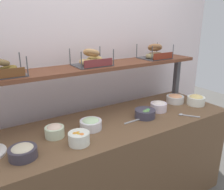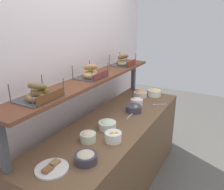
{
  "view_description": "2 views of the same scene",
  "coord_description": "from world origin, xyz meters",
  "px_view_note": "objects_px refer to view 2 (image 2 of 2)",
  "views": [
    {
      "loc": [
        -0.89,
        -1.47,
        1.66
      ],
      "look_at": [
        0.09,
        0.09,
        1.05
      ],
      "focal_mm": 37.34,
      "sensor_mm": 36.0,
      "label": 1
    },
    {
      "loc": [
        -1.84,
        -1.01,
        1.88
      ],
      "look_at": [
        0.11,
        0.09,
        1.09
      ],
      "focal_mm": 36.59,
      "sensor_mm": 36.0,
      "label": 2
    }
  ],
  "objects_px": {
    "bagel_basket_sesame": "(91,73)",
    "serving_plate_white": "(52,168)",
    "bowl_veggie_mix": "(134,109)",
    "bowl_potato_salad": "(88,136)",
    "bowl_egg_salad": "(155,92)",
    "bagel_basket_everything": "(123,61)",
    "bowl_cream_cheese": "(137,101)",
    "bowl_tuna_salad": "(86,157)",
    "bowl_scallion_spread": "(107,125)",
    "serving_spoon_by_edge": "(157,105)",
    "serving_spoon_near_plate": "(131,115)",
    "bagel_basket_cinnamon_raisin": "(38,93)",
    "bowl_fruit_salad": "(113,137)",
    "bowl_lox_spread": "(140,94)"
  },
  "relations": [
    {
      "from": "bowl_fruit_salad",
      "to": "bowl_egg_salad",
      "type": "distance_m",
      "value": 1.29
    },
    {
      "from": "serving_spoon_near_plate",
      "to": "bowl_cream_cheese",
      "type": "bearing_deg",
      "value": 12.11
    },
    {
      "from": "bowl_lox_spread",
      "to": "serving_spoon_by_edge",
      "type": "xyz_separation_m",
      "value": [
        -0.18,
        -0.3,
        -0.03
      ]
    },
    {
      "from": "serving_plate_white",
      "to": "serving_spoon_near_plate",
      "type": "height_order",
      "value": "serving_plate_white"
    },
    {
      "from": "bowl_tuna_salad",
      "to": "serving_plate_white",
      "type": "relative_size",
      "value": 0.73
    },
    {
      "from": "bowl_cream_cheese",
      "to": "serving_plate_white",
      "type": "xyz_separation_m",
      "value": [
        -1.42,
        0.03,
        -0.04
      ]
    },
    {
      "from": "serving_plate_white",
      "to": "serving_spoon_by_edge",
      "type": "xyz_separation_m",
      "value": [
        1.54,
        -0.25,
        -0.0
      ]
    },
    {
      "from": "bowl_potato_salad",
      "to": "serving_spoon_near_plate",
      "type": "relative_size",
      "value": 0.76
    },
    {
      "from": "bowl_tuna_salad",
      "to": "serving_spoon_by_edge",
      "type": "distance_m",
      "value": 1.35
    },
    {
      "from": "bowl_lox_spread",
      "to": "bowl_veggie_mix",
      "type": "height_order",
      "value": "same"
    },
    {
      "from": "bagel_basket_everything",
      "to": "bagel_basket_sesame",
      "type": "bearing_deg",
      "value": 179.18
    },
    {
      "from": "bowl_egg_salad",
      "to": "serving_plate_white",
      "type": "relative_size",
      "value": 0.71
    },
    {
      "from": "bowl_egg_salad",
      "to": "serving_spoon_by_edge",
      "type": "bearing_deg",
      "value": -155.22
    },
    {
      "from": "bowl_lox_spread",
      "to": "serving_plate_white",
      "type": "distance_m",
      "value": 1.72
    },
    {
      "from": "bagel_basket_cinnamon_raisin",
      "to": "bowl_lox_spread",
      "type": "bearing_deg",
      "value": -7.51
    },
    {
      "from": "bowl_egg_salad",
      "to": "bagel_basket_sesame",
      "type": "bearing_deg",
      "value": 159.0
    },
    {
      "from": "bowl_veggie_mix",
      "to": "bagel_basket_sesame",
      "type": "relative_size",
      "value": 0.58
    },
    {
      "from": "serving_spoon_by_edge",
      "to": "bagel_basket_cinnamon_raisin",
      "type": "xyz_separation_m",
      "value": [
        -1.36,
        0.5,
        0.47
      ]
    },
    {
      "from": "bowl_veggie_mix",
      "to": "serving_spoon_by_edge",
      "type": "distance_m",
      "value": 0.36
    },
    {
      "from": "bowl_egg_salad",
      "to": "bowl_lox_spread",
      "type": "bearing_deg",
      "value": 128.77
    },
    {
      "from": "serving_spoon_near_plate",
      "to": "bowl_lox_spread",
      "type": "bearing_deg",
      "value": 13.46
    },
    {
      "from": "bowl_egg_salad",
      "to": "bagel_basket_cinnamon_raisin",
      "type": "distance_m",
      "value": 1.75
    },
    {
      "from": "bowl_tuna_salad",
      "to": "bowl_veggie_mix",
      "type": "relative_size",
      "value": 0.98
    },
    {
      "from": "bowl_lox_spread",
      "to": "bowl_scallion_spread",
      "type": "height_order",
      "value": "bowl_scallion_spread"
    },
    {
      "from": "bowl_fruit_salad",
      "to": "bagel_basket_everything",
      "type": "relative_size",
      "value": 0.5
    },
    {
      "from": "serving_spoon_by_edge",
      "to": "bagel_basket_everything",
      "type": "xyz_separation_m",
      "value": [
        0.05,
        0.5,
        0.47
      ]
    },
    {
      "from": "bagel_basket_everything",
      "to": "bowl_cream_cheese",
      "type": "bearing_deg",
      "value": -121.56
    },
    {
      "from": "bowl_scallion_spread",
      "to": "serving_spoon_by_edge",
      "type": "height_order",
      "value": "bowl_scallion_spread"
    },
    {
      "from": "bowl_scallion_spread",
      "to": "bagel_basket_cinnamon_raisin",
      "type": "height_order",
      "value": "bagel_basket_cinnamon_raisin"
    },
    {
      "from": "bowl_veggie_mix",
      "to": "serving_spoon_by_edge",
      "type": "height_order",
      "value": "bowl_veggie_mix"
    },
    {
      "from": "bowl_cream_cheese",
      "to": "bowl_fruit_salad",
      "type": "bearing_deg",
      "value": -169.65
    },
    {
      "from": "serving_spoon_near_plate",
      "to": "bagel_basket_everything",
      "type": "xyz_separation_m",
      "value": [
        0.48,
        0.35,
        0.47
      ]
    },
    {
      "from": "bowl_veggie_mix",
      "to": "bagel_basket_sesame",
      "type": "xyz_separation_m",
      "value": [
        -0.33,
        0.34,
        0.44
      ]
    },
    {
      "from": "bagel_basket_cinnamon_raisin",
      "to": "bowl_veggie_mix",
      "type": "bearing_deg",
      "value": -17.86
    },
    {
      "from": "bowl_egg_salad",
      "to": "bowl_veggie_mix",
      "type": "relative_size",
      "value": 0.96
    },
    {
      "from": "serving_plate_white",
      "to": "bowl_lox_spread",
      "type": "bearing_deg",
      "value": 1.53
    },
    {
      "from": "bowl_potato_salad",
      "to": "bowl_egg_salad",
      "type": "bearing_deg",
      "value": -4.36
    },
    {
      "from": "bowl_tuna_salad",
      "to": "bowl_fruit_salad",
      "type": "bearing_deg",
      "value": -5.41
    },
    {
      "from": "bowl_veggie_mix",
      "to": "bowl_cream_cheese",
      "type": "height_order",
      "value": "bowl_cream_cheese"
    },
    {
      "from": "bowl_tuna_salad",
      "to": "bowl_scallion_spread",
      "type": "relative_size",
      "value": 1.02
    },
    {
      "from": "serving_plate_white",
      "to": "bowl_tuna_salad",
      "type": "bearing_deg",
      "value": -39.81
    },
    {
      "from": "bagel_basket_sesame",
      "to": "serving_plate_white",
      "type": "bearing_deg",
      "value": -163.94
    },
    {
      "from": "serving_spoon_near_plate",
      "to": "bagel_basket_cinnamon_raisin",
      "type": "height_order",
      "value": "bagel_basket_cinnamon_raisin"
    },
    {
      "from": "bowl_tuna_salad",
      "to": "bowl_scallion_spread",
      "type": "height_order",
      "value": "bowl_scallion_spread"
    },
    {
      "from": "bowl_potato_salad",
      "to": "serving_spoon_by_edge",
      "type": "relative_size",
      "value": 0.95
    },
    {
      "from": "bowl_egg_salad",
      "to": "bowl_scallion_spread",
      "type": "height_order",
      "value": "bowl_egg_salad"
    },
    {
      "from": "serving_spoon_near_plate",
      "to": "bowl_tuna_salad",
      "type": "bearing_deg",
      "value": -176.38
    },
    {
      "from": "bowl_fruit_salad",
      "to": "bowl_potato_salad",
      "type": "relative_size",
      "value": 1.04
    },
    {
      "from": "bowl_egg_salad",
      "to": "bowl_cream_cheese",
      "type": "distance_m",
      "value": 0.43
    },
    {
      "from": "bagel_basket_everything",
      "to": "bowl_fruit_salad",
      "type": "bearing_deg",
      "value": -157.16
    }
  ]
}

